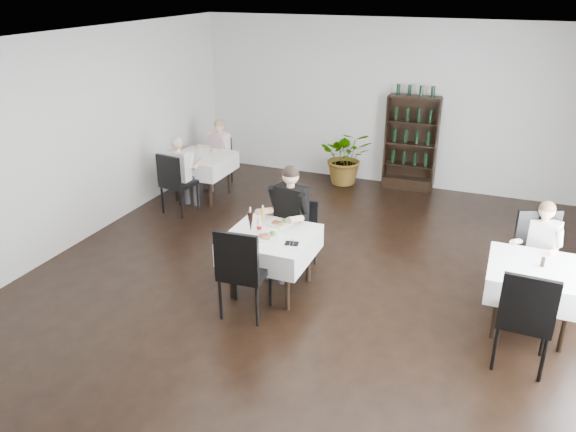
% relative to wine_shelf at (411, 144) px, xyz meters
% --- Properties ---
extents(room_shell, '(9.00, 9.00, 9.00)m').
position_rel_wine_shelf_xyz_m(room_shell, '(-0.60, -4.31, 0.65)').
color(room_shell, black).
rests_on(room_shell, ground).
extents(wine_shelf, '(0.90, 0.28, 1.75)m').
position_rel_wine_shelf_xyz_m(wine_shelf, '(0.00, 0.00, 0.00)').
color(wine_shelf, black).
rests_on(wine_shelf, ground).
extents(main_table, '(1.03, 1.03, 0.77)m').
position_rel_wine_shelf_xyz_m(main_table, '(-0.90, -4.31, -0.23)').
color(main_table, black).
rests_on(main_table, ground).
extents(left_table, '(0.98, 0.98, 0.77)m').
position_rel_wine_shelf_xyz_m(left_table, '(-3.30, -1.81, -0.23)').
color(left_table, black).
rests_on(left_table, ground).
extents(right_table, '(0.98, 0.98, 0.77)m').
position_rel_wine_shelf_xyz_m(right_table, '(2.10, -4.01, -0.23)').
color(right_table, black).
rests_on(right_table, ground).
extents(potted_tree, '(1.14, 1.05, 1.05)m').
position_rel_wine_shelf_xyz_m(potted_tree, '(-1.15, -0.17, -0.32)').
color(potted_tree, '#265C1F').
rests_on(potted_tree, ground).
extents(main_chair_far, '(0.46, 0.47, 0.93)m').
position_rel_wine_shelf_xyz_m(main_chair_far, '(-0.78, -3.61, -0.32)').
color(main_chair_far, black).
rests_on(main_chair_far, ground).
extents(main_chair_near, '(0.55, 0.55, 1.13)m').
position_rel_wine_shelf_xyz_m(main_chair_near, '(-0.96, -5.00, -0.20)').
color(main_chair_near, black).
rests_on(main_chair_near, ground).
extents(left_chair_far, '(0.51, 0.51, 0.87)m').
position_rel_wine_shelf_xyz_m(left_chair_far, '(-3.32, -1.08, -0.35)').
color(left_chair_far, black).
rests_on(left_chair_far, ground).
extents(left_chair_near, '(0.55, 0.55, 1.03)m').
position_rel_wine_shelf_xyz_m(left_chair_near, '(-3.33, -2.64, -0.26)').
color(left_chair_near, black).
rests_on(left_chair_near, ground).
extents(right_chair_far, '(0.67, 0.68, 1.13)m').
position_rel_wine_shelf_xyz_m(right_chair_far, '(2.15, -3.38, -0.20)').
color(right_chair_far, black).
rests_on(right_chair_far, ground).
extents(right_chair_near, '(0.53, 0.53, 1.11)m').
position_rel_wine_shelf_xyz_m(right_chair_near, '(2.02, -4.81, -0.21)').
color(right_chair_near, black).
rests_on(right_chair_near, ground).
extents(diner_main, '(0.60, 0.63, 1.47)m').
position_rel_wine_shelf_xyz_m(diner_main, '(-0.88, -3.81, 0.01)').
color(diner_main, '#3B3C42').
rests_on(diner_main, ground).
extents(diner_left_far, '(0.57, 0.60, 1.27)m').
position_rel_wine_shelf_xyz_m(diner_left_far, '(-3.29, -1.25, -0.11)').
color(diner_left_far, '#3B3C42').
rests_on(diner_left_far, ground).
extents(diner_left_near, '(0.49, 0.48, 1.29)m').
position_rel_wine_shelf_xyz_m(diner_left_near, '(-3.31, -2.45, -0.10)').
color(diner_left_near, '#3B3C42').
rests_on(diner_left_near, ground).
extents(diner_right_far, '(0.56, 0.59, 1.28)m').
position_rel_wine_shelf_xyz_m(diner_right_far, '(2.13, -3.35, -0.11)').
color(diner_right_far, '#3B3C42').
rests_on(diner_right_far, ground).
extents(plate_far, '(0.32, 0.32, 0.08)m').
position_rel_wine_shelf_xyz_m(plate_far, '(-0.90, -4.02, -0.06)').
color(plate_far, white).
rests_on(plate_far, main_table).
extents(plate_near, '(0.34, 0.34, 0.08)m').
position_rel_wine_shelf_xyz_m(plate_near, '(-0.89, -4.43, -0.06)').
color(plate_near, white).
rests_on(plate_near, main_table).
extents(pilsner_dark, '(0.08, 0.08, 0.33)m').
position_rel_wine_shelf_xyz_m(pilsner_dark, '(-1.14, -4.35, 0.06)').
color(pilsner_dark, black).
rests_on(pilsner_dark, main_table).
extents(pilsner_lager, '(0.07, 0.07, 0.29)m').
position_rel_wine_shelf_xyz_m(pilsner_lager, '(-1.07, -4.16, 0.04)').
color(pilsner_lager, gold).
rests_on(pilsner_lager, main_table).
extents(coke_bottle, '(0.06, 0.06, 0.23)m').
position_rel_wine_shelf_xyz_m(coke_bottle, '(-1.03, -4.34, 0.02)').
color(coke_bottle, silver).
rests_on(coke_bottle, main_table).
extents(napkin_cutlery, '(0.18, 0.17, 0.02)m').
position_rel_wine_shelf_xyz_m(napkin_cutlery, '(-0.56, -4.47, -0.07)').
color(napkin_cutlery, black).
rests_on(napkin_cutlery, main_table).
extents(pepper_mill, '(0.06, 0.06, 0.11)m').
position_rel_wine_shelf_xyz_m(pepper_mill, '(2.15, -3.98, -0.02)').
color(pepper_mill, black).
rests_on(pepper_mill, right_table).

